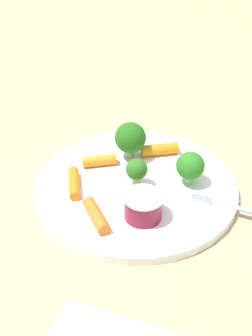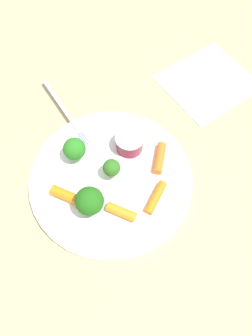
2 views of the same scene
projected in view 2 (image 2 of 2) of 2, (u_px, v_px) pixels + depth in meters
ground_plane at (111, 181)px, 0.59m from camera, size 2.40×2.40×0.00m
plate at (111, 179)px, 0.58m from camera, size 0.28×0.28×0.01m
sauce_cup at (127, 141)px, 0.59m from camera, size 0.05×0.05×0.03m
broccoli_floret_0 at (74, 149)px, 0.57m from camera, size 0.04×0.04×0.05m
broccoli_floret_1 at (92, 202)px, 0.52m from camera, size 0.05×0.05×0.06m
broccoli_floret_2 at (110, 167)px, 0.56m from camera, size 0.03×0.03×0.04m
carrot_stick_0 at (155, 199)px, 0.55m from camera, size 0.06×0.02×0.01m
carrot_stick_1 at (67, 196)px, 0.55m from camera, size 0.02×0.06×0.02m
carrot_stick_2 at (160, 158)px, 0.58m from camera, size 0.06×0.03×0.02m
carrot_stick_3 at (121, 212)px, 0.54m from camera, size 0.02×0.05×0.02m
fork at (65, 112)px, 0.64m from camera, size 0.09×0.16×0.00m
napkin at (208, 82)px, 0.69m from camera, size 0.22×0.21×0.00m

